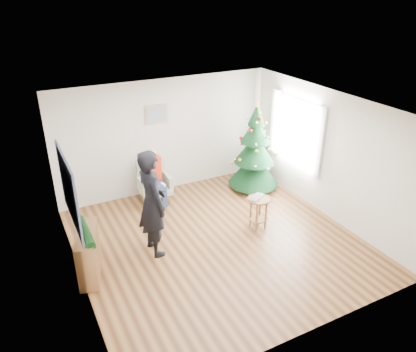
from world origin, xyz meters
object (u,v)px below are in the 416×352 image
armchair (154,188)px  console (89,253)px  christmas_tree (255,150)px  standing_man (152,203)px  stool (258,213)px

armchair → console: 2.59m
christmas_tree → standing_man: (-2.97, -1.33, 0.04)m
stool → standing_man: 2.20m
christmas_tree → console: size_ratio=2.11×
standing_man → armchair: bearing=-25.0°
armchair → standing_man: (-0.64, -1.73, 0.64)m
christmas_tree → console: (-4.15, -1.44, -0.55)m
console → stool: bearing=14.0°
standing_man → console: bearing=90.8°
standing_man → console: size_ratio=1.97×
stool → armchair: bearing=126.6°
christmas_tree → console: bearing=-160.9°
armchair → console: armchair is taller
christmas_tree → standing_man: 3.26m
standing_man → console: (-1.18, -0.11, -0.58)m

